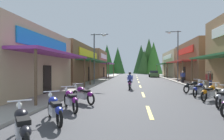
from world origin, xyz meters
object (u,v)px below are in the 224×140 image
object	(u,v)px
pedestrian_by_shop	(210,79)
motorcycle_parked_right_5	(193,86)
streetlamp_right	(176,49)
motorcycle_parked_left_1	(55,108)
parked_car_curbside	(154,74)
pedestrian_browsing	(183,76)
rider_cruising_lead	(130,82)
motorcycle_parked_left_0	(22,126)
motorcycle_parked_left_3	(83,94)
motorcycle_parked_right_2	(223,97)
motorcycle_parked_right_4	(199,89)
streetlamp_left	(97,51)
motorcycle_parked_left_2	(71,99)
pedestrian_waiting	(208,79)
motorcycle_parked_right_3	(210,92)

from	to	relation	value
pedestrian_by_shop	motorcycle_parked_right_5	bearing A→B (deg)	103.98
streetlamp_right	motorcycle_parked_left_1	world-z (taller)	streetlamp_right
motorcycle_parked_left_1	pedestrian_by_shop	distance (m)	14.00
parked_car_curbside	streetlamp_right	bearing A→B (deg)	-172.42
pedestrian_browsing	rider_cruising_lead	bearing A→B (deg)	-42.63
motorcycle_parked_left_0	motorcycle_parked_left_3	world-z (taller)	same
motorcycle_parked_left_0	pedestrian_by_shop	size ratio (longest dim) A/B	1.02
streetlamp_right	parked_car_curbside	world-z (taller)	streetlamp_right
motorcycle_parked_left_1	streetlamp_right	bearing A→B (deg)	-60.83
streetlamp_right	rider_cruising_lead	xyz separation A→B (m)	(-5.93, -8.45, -3.77)
motorcycle_parked_left_0	pedestrian_by_shop	xyz separation A→B (m)	(9.33, 12.27, 0.48)
motorcycle_parked_left_0	motorcycle_parked_left_3	distance (m)	5.30
rider_cruising_lead	pedestrian_by_shop	xyz separation A→B (m)	(6.96, 0.17, 0.31)
pedestrian_browsing	motorcycle_parked_left_1	bearing A→B (deg)	-25.94
motorcycle_parked_right_2	motorcycle_parked_left_1	size ratio (longest dim) A/B	0.96
pedestrian_by_shop	rider_cruising_lead	bearing A→B (deg)	62.53
motorcycle_parked_left_0	motorcycle_parked_left_1	size ratio (longest dim) A/B	0.97
motorcycle_parked_right_5	motorcycle_parked_left_3	bearing A→B (deg)	178.55
rider_cruising_lead	pedestrian_browsing	distance (m)	9.03
streetlamp_right	motorcycle_parked_right_4	world-z (taller)	streetlamp_right
streetlamp_left	motorcycle_parked_left_3	size ratio (longest dim) A/B	3.47
motorcycle_parked_right_2	parked_car_curbside	size ratio (longest dim) A/B	0.39
streetlamp_right	motorcycle_parked_left_2	size ratio (longest dim) A/B	3.84
motorcycle_parked_left_0	pedestrian_browsing	size ratio (longest dim) A/B	1.09
streetlamp_right	pedestrian_by_shop	bearing A→B (deg)	-82.90
motorcycle_parked_left_3	parked_car_curbside	world-z (taller)	parked_car_curbside
rider_cruising_lead	motorcycle_parked_right_5	bearing A→B (deg)	-107.98
motorcycle_parked_left_3	pedestrian_by_shop	xyz separation A→B (m)	(9.36, 6.97, 0.48)
rider_cruising_lead	pedestrian_browsing	bearing A→B (deg)	-42.44
streetlamp_right	pedestrian_browsing	bearing A→B (deg)	-79.19
streetlamp_left	rider_cruising_lead	distance (m)	6.27
motorcycle_parked_right_2	motorcycle_parked_left_3	size ratio (longest dim) A/B	1.01
motorcycle_parked_right_4	pedestrian_waiting	bearing A→B (deg)	10.42
motorcycle_parked_left_1	pedestrian_by_shop	size ratio (longest dim) A/B	1.06
motorcycle_parked_left_0	motorcycle_parked_left_2	xyz separation A→B (m)	(-0.13, 3.69, 0.00)
motorcycle_parked_right_2	motorcycle_parked_left_2	bearing A→B (deg)	143.13
motorcycle_parked_left_0	pedestrian_waiting	xyz separation A→B (m)	(9.16, 12.33, 0.45)
motorcycle_parked_right_4	motorcycle_parked_left_3	bearing A→B (deg)	153.93
motorcycle_parked_right_3	pedestrian_waiting	bearing A→B (deg)	25.92
motorcycle_parked_right_4	motorcycle_parked_left_2	bearing A→B (deg)	163.22
streetlamp_right	pedestrian_browsing	size ratio (longest dim) A/B	4.40
motorcycle_parked_right_5	pedestrian_by_shop	distance (m)	2.89
motorcycle_parked_left_1	motorcycle_parked_left_3	world-z (taller)	same
motorcycle_parked_right_2	motorcycle_parked_right_5	size ratio (longest dim) A/B	0.95
motorcycle_parked_left_2	pedestrian_browsing	world-z (taller)	pedestrian_browsing
streetlamp_right	motorcycle_parked_left_3	xyz separation A→B (m)	(-8.33, -15.25, -3.93)
streetlamp_right	parked_car_curbside	bearing A→B (deg)	95.30
pedestrian_by_shop	motorcycle_parked_left_3	bearing A→B (deg)	97.81
motorcycle_parked_left_0	motorcycle_parked_right_5	bearing A→B (deg)	-74.55
streetlamp_left	motorcycle_parked_left_3	world-z (taller)	streetlamp_left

